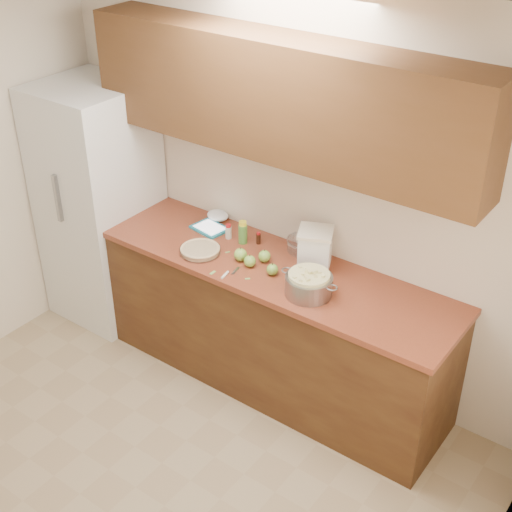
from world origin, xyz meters
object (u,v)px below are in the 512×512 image
Objects in this scene: colander at (309,284)px; tablet at (210,228)px; flour_canister at (315,248)px; pie at (200,250)px.

tablet is (-0.96, 0.26, -0.06)m from colander.
flour_canister reaches higher than tablet.
colander is 1.00m from tablet.
colander is 1.37× the size of flour_canister.
pie reaches higher than tablet.
flour_canister is at bearing 10.34° from tablet.
tablet is (-0.83, -0.02, -0.12)m from flour_canister.
flour_canister is at bearing 115.92° from colander.
colander is at bearing 1.46° from pie.
tablet is at bearing -178.68° from flour_canister.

